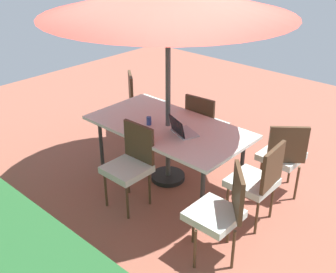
{
  "coord_description": "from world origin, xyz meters",
  "views": [
    {
      "loc": [
        -3.02,
        3.34,
        2.91
      ],
      "look_at": [
        0.0,
        0.0,
        0.62
      ],
      "focal_mm": 43.42,
      "sensor_mm": 36.0,
      "label": 1
    }
  ],
  "objects_px": {
    "patio_umbrella": "(168,0)",
    "chair_north": "(130,162)",
    "dining_table": "(168,129)",
    "chair_southeast": "(141,100)",
    "laptop": "(182,130)",
    "chair_northwest": "(221,210)",
    "cup": "(149,121)",
    "chair_southwest": "(283,154)",
    "chair_west": "(258,179)",
    "chair_south": "(205,124)"
  },
  "relations": [
    {
      "from": "patio_umbrella",
      "to": "chair_south",
      "type": "distance_m",
      "value": 1.84
    },
    {
      "from": "chair_southwest",
      "to": "chair_southeast",
      "type": "height_order",
      "value": "same"
    },
    {
      "from": "patio_umbrella",
      "to": "chair_northwest",
      "type": "height_order",
      "value": "patio_umbrella"
    },
    {
      "from": "dining_table",
      "to": "chair_southeast",
      "type": "bearing_deg",
      "value": -30.84
    },
    {
      "from": "dining_table",
      "to": "chair_north",
      "type": "bearing_deg",
      "value": 92.65
    },
    {
      "from": "chair_south",
      "to": "chair_southwest",
      "type": "distance_m",
      "value": 1.2
    },
    {
      "from": "chair_north",
      "to": "chair_west",
      "type": "xyz_separation_m",
      "value": [
        -1.26,
        -0.67,
        0.0
      ]
    },
    {
      "from": "chair_southwest",
      "to": "cup",
      "type": "relative_size",
      "value": 9.6
    },
    {
      "from": "chair_northwest",
      "to": "chair_west",
      "type": "height_order",
      "value": "same"
    },
    {
      "from": "chair_west",
      "to": "chair_southeast",
      "type": "bearing_deg",
      "value": -110.27
    },
    {
      "from": "dining_table",
      "to": "laptop",
      "type": "distance_m",
      "value": 0.31
    },
    {
      "from": "chair_north",
      "to": "chair_northwest",
      "type": "xyz_separation_m",
      "value": [
        -1.28,
        0.03,
        0.0
      ]
    },
    {
      "from": "chair_southeast",
      "to": "cup",
      "type": "relative_size",
      "value": 9.6
    },
    {
      "from": "patio_umbrella",
      "to": "chair_south",
      "type": "relative_size",
      "value": 2.84
    },
    {
      "from": "chair_northwest",
      "to": "laptop",
      "type": "xyz_separation_m",
      "value": [
        1.03,
        -0.63,
        0.27
      ]
    },
    {
      "from": "patio_umbrella",
      "to": "cup",
      "type": "bearing_deg",
      "value": 37.32
    },
    {
      "from": "dining_table",
      "to": "cup",
      "type": "distance_m",
      "value": 0.26
    },
    {
      "from": "patio_umbrella",
      "to": "chair_north",
      "type": "xyz_separation_m",
      "value": [
        -0.03,
        0.67,
        -1.69
      ]
    },
    {
      "from": "chair_south",
      "to": "cup",
      "type": "relative_size",
      "value": 9.6
    },
    {
      "from": "chair_north",
      "to": "chair_west",
      "type": "height_order",
      "value": "same"
    },
    {
      "from": "chair_northwest",
      "to": "cup",
      "type": "relative_size",
      "value": 9.6
    },
    {
      "from": "chair_southeast",
      "to": "laptop",
      "type": "xyz_separation_m",
      "value": [
        -1.53,
        0.81,
        0.27
      ]
    },
    {
      "from": "dining_table",
      "to": "cup",
      "type": "height_order",
      "value": "cup"
    },
    {
      "from": "laptop",
      "to": "chair_south",
      "type": "bearing_deg",
      "value": -50.95
    },
    {
      "from": "chair_south",
      "to": "dining_table",
      "type": "bearing_deg",
      "value": 82.62
    },
    {
      "from": "patio_umbrella",
      "to": "chair_north",
      "type": "relative_size",
      "value": 2.84
    },
    {
      "from": "dining_table",
      "to": "chair_west",
      "type": "height_order",
      "value": "chair_west"
    },
    {
      "from": "chair_southwest",
      "to": "chair_northwest",
      "type": "xyz_separation_m",
      "value": [
        -0.08,
        1.37,
        0.0
      ]
    },
    {
      "from": "chair_south",
      "to": "chair_northwest",
      "type": "height_order",
      "value": "same"
    },
    {
      "from": "cup",
      "to": "chair_northwest",
      "type": "bearing_deg",
      "value": 159.56
    },
    {
      "from": "chair_north",
      "to": "laptop",
      "type": "relative_size",
      "value": 2.53
    },
    {
      "from": "chair_west",
      "to": "laptop",
      "type": "height_order",
      "value": "laptop"
    },
    {
      "from": "chair_north",
      "to": "laptop",
      "type": "xyz_separation_m",
      "value": [
        -0.25,
        -0.61,
        0.27
      ]
    },
    {
      "from": "patio_umbrella",
      "to": "laptop",
      "type": "bearing_deg",
      "value": 166.7
    },
    {
      "from": "chair_northwest",
      "to": "chair_west",
      "type": "relative_size",
      "value": 1.0
    },
    {
      "from": "chair_north",
      "to": "laptop",
      "type": "bearing_deg",
      "value": 66.13
    },
    {
      "from": "patio_umbrella",
      "to": "chair_southeast",
      "type": "distance_m",
      "value": 2.23
    },
    {
      "from": "patio_umbrella",
      "to": "chair_southeast",
      "type": "bearing_deg",
      "value": -30.84
    },
    {
      "from": "dining_table",
      "to": "patio_umbrella",
      "type": "bearing_deg",
      "value": 0.0
    },
    {
      "from": "patio_umbrella",
      "to": "chair_northwest",
      "type": "xyz_separation_m",
      "value": [
        -1.31,
        0.7,
        -1.69
      ]
    },
    {
      "from": "dining_table",
      "to": "chair_north",
      "type": "xyz_separation_m",
      "value": [
        -0.03,
        0.67,
        -0.17
      ]
    },
    {
      "from": "chair_northwest",
      "to": "cup",
      "type": "height_order",
      "value": "chair_northwest"
    },
    {
      "from": "chair_west",
      "to": "cup",
      "type": "height_order",
      "value": "chair_west"
    },
    {
      "from": "dining_table",
      "to": "chair_south",
      "type": "relative_size",
      "value": 2.05
    },
    {
      "from": "dining_table",
      "to": "chair_south",
      "type": "distance_m",
      "value": 0.74
    },
    {
      "from": "patio_umbrella",
      "to": "chair_west",
      "type": "height_order",
      "value": "patio_umbrella"
    },
    {
      "from": "patio_umbrella",
      "to": "chair_southwest",
      "type": "distance_m",
      "value": 2.2
    },
    {
      "from": "chair_north",
      "to": "chair_southeast",
      "type": "relative_size",
      "value": 1.0
    },
    {
      "from": "chair_northwest",
      "to": "chair_south",
      "type": "bearing_deg",
      "value": -179.21
    },
    {
      "from": "chair_south",
      "to": "chair_north",
      "type": "relative_size",
      "value": 1.0
    }
  ]
}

